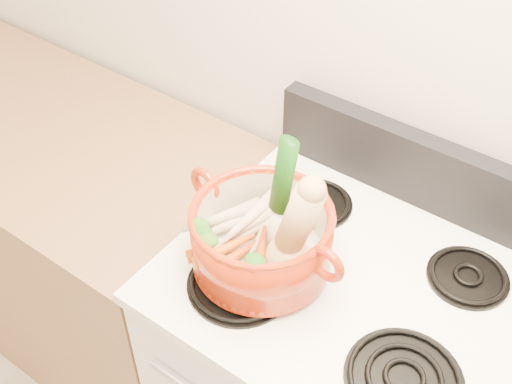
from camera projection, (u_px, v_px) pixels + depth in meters
The scene contains 24 objects.
wall_back at pixel (458, 65), 1.33m from camera, with size 3.50×0.02×2.60m, color silver.
cooktop at pixel (356, 283), 1.37m from camera, with size 0.78×0.67×0.03m, color white.
control_backsplash at pixel (425, 172), 1.48m from camera, with size 0.76×0.05×0.18m, color black.
counter_left at pixel (64, 228), 2.16m from camera, with size 1.36×0.65×0.90m, color #8C6442.
burner_front_left at pixel (240, 283), 1.34m from camera, with size 0.22×0.22×0.02m, color black.
burner_front_right at pixel (404, 378), 1.18m from camera, with size 0.22×0.22×0.02m, color black.
burner_back_left at pixel (316, 202), 1.52m from camera, with size 0.17×0.17×0.02m, color black.
burner_back_right at pixel (468, 276), 1.36m from camera, with size 0.17×0.17×0.02m, color black.
dutch_oven at pixel (262, 238), 1.33m from camera, with size 0.29×0.29×0.14m, color #A2250A.
pot_handle_left at pixel (205, 184), 1.37m from camera, with size 0.08×0.08×0.02m, color #A2250A.
pot_handle_right at pixel (327, 264), 1.21m from camera, with size 0.08×0.08×0.02m, color #A2250A.
squash at pixel (291, 229), 1.23m from camera, with size 0.10×0.10×0.25m, color tan, non-canonical shape.
leek at pixel (280, 200), 1.26m from camera, with size 0.05×0.05×0.30m, color white.
ginger at pixel (290, 220), 1.40m from camera, with size 0.08×0.06×0.04m, color tan.
parsnip_0 at pixel (257, 225), 1.37m from camera, with size 0.05×0.05×0.25m, color beige.
parsnip_1 at pixel (230, 224), 1.38m from camera, with size 0.04×0.04×0.18m, color beige.
parsnip_2 at pixel (270, 221), 1.37m from camera, with size 0.04×0.04×0.20m, color beige.
parsnip_3 at pixel (222, 217), 1.38m from camera, with size 0.04×0.04×0.18m, color beige.
parsnip_4 at pixel (263, 215), 1.37m from camera, with size 0.04×0.04×0.22m, color beige.
parsnip_5 at pixel (248, 218), 1.35m from camera, with size 0.04×0.04×0.20m, color #EDE6C1.
carrot_0 at pixel (235, 257), 1.32m from camera, with size 0.03×0.03×0.16m, color #CB450A.
carrot_1 at pixel (220, 248), 1.33m from camera, with size 0.03×0.03×0.14m, color red.
carrot_2 at pixel (260, 261), 1.29m from camera, with size 0.03×0.03×0.18m, color #B73C09.
carrot_3 at pixel (225, 250), 1.31m from camera, with size 0.03×0.03×0.14m, color #DD5B0B.
Camera 1 is at (0.34, 0.57, 2.01)m, focal length 45.00 mm.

